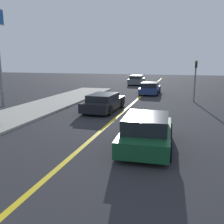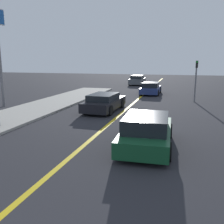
{
  "view_description": "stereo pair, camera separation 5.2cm",
  "coord_description": "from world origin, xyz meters",
  "px_view_note": "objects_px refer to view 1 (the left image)",
  "views": [
    {
      "loc": [
        3.65,
        -0.98,
        3.38
      ],
      "look_at": [
        0.65,
        9.86,
        1.04
      ],
      "focal_mm": 40.0,
      "sensor_mm": 36.0,
      "label": 1
    },
    {
      "loc": [
        3.7,
        -0.96,
        3.38
      ],
      "look_at": [
        0.65,
        9.86,
        1.04
      ],
      "focal_mm": 40.0,
      "sensor_mm": 36.0,
      "label": 2
    }
  ],
  "objects_px": {
    "traffic_light": "(195,76)",
    "car_near_right_lane": "(147,132)",
    "car_ahead_center": "(104,102)",
    "car_parked_left_lot": "(136,80)",
    "car_far_distant": "(150,88)"
  },
  "relations": [
    {
      "from": "car_near_right_lane",
      "to": "car_ahead_center",
      "type": "xyz_separation_m",
      "value": [
        -3.78,
        6.49,
        -0.05
      ]
    },
    {
      "from": "car_parked_left_lot",
      "to": "traffic_light",
      "type": "xyz_separation_m",
      "value": [
        7.12,
        -13.21,
        1.45
      ]
    },
    {
      "from": "car_near_right_lane",
      "to": "car_ahead_center",
      "type": "height_order",
      "value": "car_near_right_lane"
    },
    {
      "from": "car_far_distant",
      "to": "traffic_light",
      "type": "relative_size",
      "value": 1.21
    },
    {
      "from": "car_ahead_center",
      "to": "car_parked_left_lot",
      "type": "relative_size",
      "value": 1.13
    },
    {
      "from": "traffic_light",
      "to": "car_near_right_lane",
      "type": "bearing_deg",
      "value": -100.82
    },
    {
      "from": "car_ahead_center",
      "to": "car_far_distant",
      "type": "xyz_separation_m",
      "value": [
        1.97,
        9.42,
        -0.0
      ]
    },
    {
      "from": "car_near_right_lane",
      "to": "car_parked_left_lot",
      "type": "relative_size",
      "value": 1.07
    },
    {
      "from": "car_far_distant",
      "to": "traffic_light",
      "type": "xyz_separation_m",
      "value": [
        4.1,
        -3.93,
        1.51
      ]
    },
    {
      "from": "car_near_right_lane",
      "to": "car_far_distant",
      "type": "bearing_deg",
      "value": 94.31
    },
    {
      "from": "car_near_right_lane",
      "to": "car_ahead_center",
      "type": "distance_m",
      "value": 7.52
    },
    {
      "from": "car_ahead_center",
      "to": "traffic_light",
      "type": "bearing_deg",
      "value": 44.24
    },
    {
      "from": "car_far_distant",
      "to": "car_parked_left_lot",
      "type": "height_order",
      "value": "car_parked_left_lot"
    },
    {
      "from": "car_far_distant",
      "to": "car_near_right_lane",
      "type": "bearing_deg",
      "value": -83.64
    },
    {
      "from": "car_near_right_lane",
      "to": "traffic_light",
      "type": "distance_m",
      "value": 12.29
    }
  ]
}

